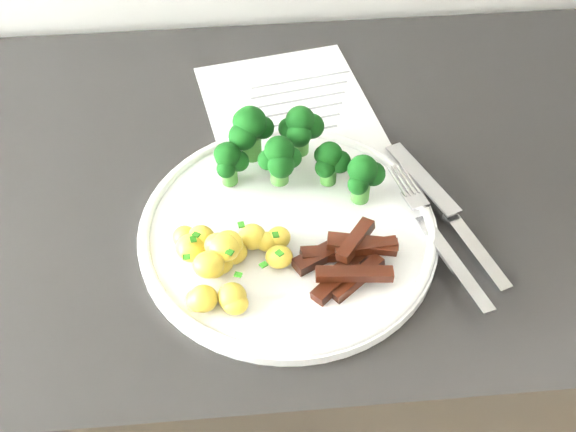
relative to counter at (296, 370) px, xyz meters
name	(u,v)px	position (x,y,z in m)	size (l,w,h in m)	color
counter	(296,370)	(0.00, 0.00, 0.00)	(2.32, 0.58, 0.87)	black
recipe_paper	(295,124)	(0.00, 0.09, 0.44)	(0.24, 0.31, 0.00)	silver
plate	(288,230)	(-0.02, -0.08, 0.44)	(0.31, 0.31, 0.02)	white
broccoli	(288,148)	(-0.01, -0.01, 0.49)	(0.18, 0.11, 0.08)	#346D27
potatoes	(224,258)	(-0.09, -0.13, 0.46)	(0.12, 0.11, 0.04)	#E2D44F
beef_strips	(348,259)	(0.03, -0.14, 0.46)	(0.11, 0.09, 0.03)	black
fork	(440,240)	(0.13, -0.12, 0.45)	(0.07, 0.20, 0.02)	#BBBCC1
knife	(460,230)	(0.16, -0.10, 0.44)	(0.09, 0.21, 0.02)	#BBBCC1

